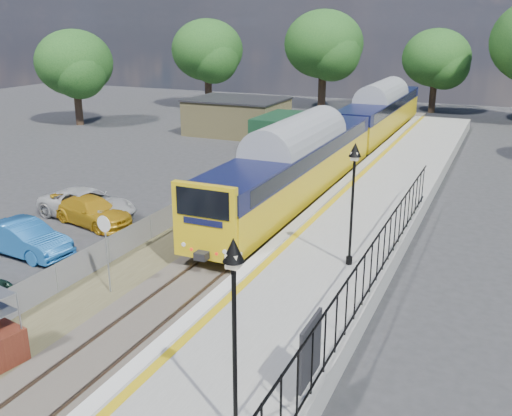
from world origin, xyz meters
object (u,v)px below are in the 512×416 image
Objects in this scene: victorian_lamp_north at (354,176)px; train at (349,131)px; victorian_lamp_south at (234,294)px; car_yellow at (92,211)px; speed_sign at (106,241)px; car_blue at (24,238)px; car_white at (88,204)px.

train is at bearing 105.63° from victorian_lamp_north.
victorian_lamp_south is 29.52m from train.
speed_sign is at bearing -123.11° from car_yellow.
car_yellow is (-5.53, 5.80, -1.42)m from speed_sign.
speed_sign is 5.97m from car_blue.
victorian_lamp_south is at bearing -79.24° from train.
victorian_lamp_south is 10.13m from speed_sign.
car_white is at bearing 170.90° from victorian_lamp_north.
speed_sign is 0.58× the size of car_white.
train is 19.16m from car_yellow.
speed_sign is at bearing -130.31° from car_white.
victorian_lamp_south is 10.00m from victorian_lamp_north.
victorian_lamp_north is 14.77m from car_white.
car_yellow is (0.09, 4.28, -0.08)m from car_blue.
victorian_lamp_north is 1.00× the size of car_yellow.
victorian_lamp_south is 1.52× the size of speed_sign.
car_blue reaches higher than car_white.
speed_sign is 0.67× the size of car_blue.
victorian_lamp_north is 0.88× the size of car_white.
victorian_lamp_north reaches higher than car_yellow.
train is 23.13m from car_blue.
train is at bearing -22.81° from car_white.
car_blue is 0.98× the size of car_yellow.
victorian_lamp_north reaches higher than car_white.
speed_sign is 8.14m from car_yellow.
speed_sign is at bearing -96.17° from train.
victorian_lamp_north is 14.13m from car_blue.
car_yellow is 0.88× the size of car_white.
victorian_lamp_south reaches higher than car_white.
car_yellow is (-8.03, -17.32, -1.67)m from train.
train is 9.06× the size of car_blue.
victorian_lamp_north is 13.91m from car_yellow.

